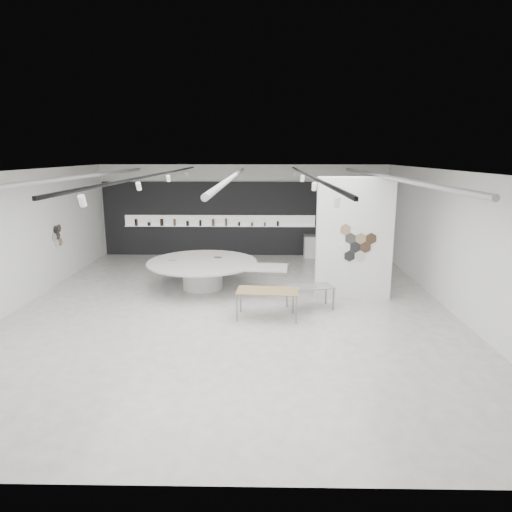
{
  "coord_description": "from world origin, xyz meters",
  "views": [
    {
      "loc": [
        0.86,
        -12.13,
        4.25
      ],
      "look_at": [
        0.63,
        1.2,
        1.24
      ],
      "focal_mm": 32.0,
      "sensor_mm": 36.0,
      "label": 1
    }
  ],
  "objects_px": {
    "display_island": "(205,271)",
    "sample_table_stone": "(310,288)",
    "partition_column": "(354,239)",
    "kitchen_counter": "(323,246)",
    "sample_table_wood": "(268,292)"
  },
  "relations": [
    {
      "from": "sample_table_wood",
      "to": "sample_table_stone",
      "type": "xyz_separation_m",
      "value": [
        1.19,
        0.75,
        -0.11
      ]
    },
    {
      "from": "sample_table_wood",
      "to": "display_island",
      "type": "bearing_deg",
      "value": 126.96
    },
    {
      "from": "sample_table_wood",
      "to": "sample_table_stone",
      "type": "distance_m",
      "value": 1.41
    },
    {
      "from": "partition_column",
      "to": "kitchen_counter",
      "type": "bearing_deg",
      "value": 91.63
    },
    {
      "from": "sample_table_stone",
      "to": "partition_column",
      "type": "bearing_deg",
      "value": 35.3
    },
    {
      "from": "partition_column",
      "to": "sample_table_stone",
      "type": "distance_m",
      "value": 2.05
    },
    {
      "from": "display_island",
      "to": "sample_table_wood",
      "type": "xyz_separation_m",
      "value": [
        2.0,
        -2.65,
        0.11
      ]
    },
    {
      "from": "display_island",
      "to": "sample_table_stone",
      "type": "bearing_deg",
      "value": -25.62
    },
    {
      "from": "display_island",
      "to": "sample_table_stone",
      "type": "distance_m",
      "value": 3.71
    },
    {
      "from": "kitchen_counter",
      "to": "partition_column",
      "type": "bearing_deg",
      "value": -87.56
    },
    {
      "from": "sample_table_stone",
      "to": "sample_table_wood",
      "type": "bearing_deg",
      "value": -147.88
    },
    {
      "from": "partition_column",
      "to": "sample_table_stone",
      "type": "height_order",
      "value": "partition_column"
    },
    {
      "from": "display_island",
      "to": "kitchen_counter",
      "type": "distance_m",
      "value": 6.32
    },
    {
      "from": "sample_table_wood",
      "to": "kitchen_counter",
      "type": "xyz_separation_m",
      "value": [
        2.38,
        7.22,
        -0.23
      ]
    },
    {
      "from": "display_island",
      "to": "partition_column",
      "type": "bearing_deg",
      "value": -6.65
    }
  ]
}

